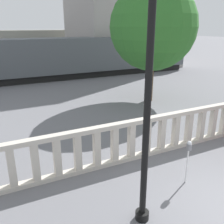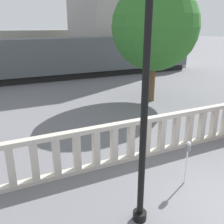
{
  "view_description": "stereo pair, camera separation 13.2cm",
  "coord_description": "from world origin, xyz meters",
  "px_view_note": "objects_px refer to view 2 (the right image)",
  "views": [
    {
      "loc": [
        -5.07,
        -3.07,
        4.25
      ],
      "look_at": [
        -1.43,
        4.27,
        1.4
      ],
      "focal_mm": 40.0,
      "sensor_mm": 36.0,
      "label": 1
    },
    {
      "loc": [
        -4.96,
        -3.12,
        4.25
      ],
      "look_at": [
        -1.43,
        4.27,
        1.4
      ],
      "focal_mm": 40.0,
      "sensor_mm": 36.0,
      "label": 2
    }
  ],
  "objects_px": {
    "lamppost": "(145,86)",
    "train_near": "(80,56)",
    "tree_left": "(155,27)",
    "parking_meter": "(188,151)",
    "train_far": "(79,44)"
  },
  "relations": [
    {
      "from": "parking_meter",
      "to": "train_far",
      "type": "distance_m",
      "value": 29.31
    },
    {
      "from": "train_near",
      "to": "tree_left",
      "type": "bearing_deg",
      "value": -81.12
    },
    {
      "from": "parking_meter",
      "to": "train_far",
      "type": "height_order",
      "value": "train_far"
    },
    {
      "from": "train_far",
      "to": "train_near",
      "type": "bearing_deg",
      "value": -107.83
    },
    {
      "from": "lamppost",
      "to": "train_far",
      "type": "distance_m",
      "value": 30.42
    },
    {
      "from": "lamppost",
      "to": "tree_left",
      "type": "height_order",
      "value": "tree_left"
    },
    {
      "from": "lamppost",
      "to": "train_near",
      "type": "distance_m",
      "value": 17.48
    },
    {
      "from": "tree_left",
      "to": "parking_meter",
      "type": "bearing_deg",
      "value": -117.36
    },
    {
      "from": "parking_meter",
      "to": "tree_left",
      "type": "distance_m",
      "value": 8.87
    },
    {
      "from": "lamppost",
      "to": "train_far",
      "type": "height_order",
      "value": "lamppost"
    },
    {
      "from": "lamppost",
      "to": "train_near",
      "type": "bearing_deg",
      "value": 75.66
    },
    {
      "from": "lamppost",
      "to": "tree_left",
      "type": "xyz_separation_m",
      "value": [
        5.7,
        8.01,
        1.02
      ]
    },
    {
      "from": "train_near",
      "to": "tree_left",
      "type": "relative_size",
      "value": 3.29
    },
    {
      "from": "train_near",
      "to": "train_far",
      "type": "relative_size",
      "value": 0.88
    },
    {
      "from": "tree_left",
      "to": "lamppost",
      "type": "bearing_deg",
      "value": -125.41
    }
  ]
}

